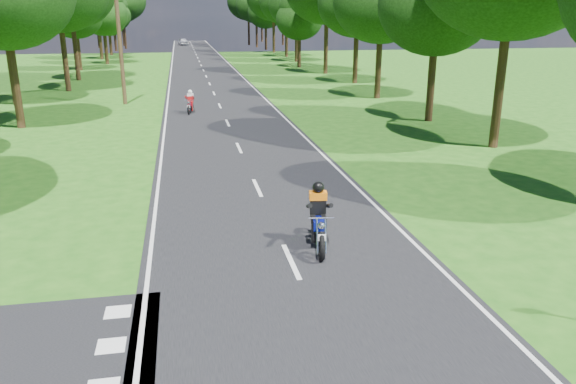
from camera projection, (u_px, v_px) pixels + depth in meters
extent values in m
plane|color=#1E5413|center=(310.00, 303.00, 11.41)|extent=(160.00, 160.00, 0.00)
cube|color=black|center=(203.00, 70.00, 58.24)|extent=(7.00, 140.00, 0.02)
cube|color=silver|center=(291.00, 261.00, 13.28)|extent=(0.12, 2.00, 0.01)
cube|color=silver|center=(257.00, 188.00, 18.90)|extent=(0.12, 2.00, 0.01)
cube|color=silver|center=(239.00, 148.00, 24.52)|extent=(0.12, 2.00, 0.01)
cube|color=silver|center=(228.00, 123.00, 30.14)|extent=(0.12, 2.00, 0.01)
cube|color=silver|center=(220.00, 106.00, 35.76)|extent=(0.12, 2.00, 0.01)
cube|color=silver|center=(214.00, 93.00, 41.38)|extent=(0.12, 2.00, 0.01)
cube|color=silver|center=(210.00, 84.00, 47.00)|extent=(0.12, 2.00, 0.01)
cube|color=silver|center=(206.00, 76.00, 52.62)|extent=(0.12, 2.00, 0.01)
cube|color=silver|center=(203.00, 70.00, 58.24)|extent=(0.12, 2.00, 0.01)
cube|color=silver|center=(201.00, 65.00, 63.86)|extent=(0.12, 2.00, 0.01)
cube|color=silver|center=(199.00, 61.00, 69.48)|extent=(0.12, 2.00, 0.01)
cube|color=silver|center=(198.00, 58.00, 75.10)|extent=(0.12, 2.00, 0.01)
cube|color=silver|center=(196.00, 55.00, 80.72)|extent=(0.12, 2.00, 0.01)
cube|color=silver|center=(195.00, 52.00, 86.34)|extent=(0.12, 2.00, 0.01)
cube|color=silver|center=(194.00, 50.00, 91.96)|extent=(0.12, 2.00, 0.01)
cube|color=silver|center=(193.00, 48.00, 97.58)|extent=(0.12, 2.00, 0.01)
cube|color=silver|center=(192.00, 46.00, 103.20)|extent=(0.12, 2.00, 0.01)
cube|color=silver|center=(191.00, 44.00, 108.82)|extent=(0.12, 2.00, 0.01)
cube|color=silver|center=(191.00, 43.00, 114.44)|extent=(0.12, 2.00, 0.01)
cube|color=silver|center=(190.00, 41.00, 120.05)|extent=(0.12, 2.00, 0.01)
cube|color=silver|center=(171.00, 71.00, 57.66)|extent=(0.10, 140.00, 0.01)
cube|color=silver|center=(235.00, 70.00, 58.82)|extent=(0.10, 140.00, 0.01)
cube|color=silver|center=(111.00, 346.00, 9.89)|extent=(0.50, 0.50, 0.01)
cube|color=silver|center=(118.00, 312.00, 11.02)|extent=(0.50, 0.50, 0.01)
cylinder|color=black|center=(16.00, 90.00, 28.40)|extent=(0.40, 0.40, 3.91)
cylinder|color=black|center=(12.00, 75.00, 35.89)|extent=(0.40, 0.40, 3.79)
cylinder|color=black|center=(65.00, 62.00, 42.19)|extent=(0.40, 0.40, 4.32)
cylinder|color=black|center=(76.00, 55.00, 49.13)|extent=(0.40, 0.40, 4.40)
cylinder|color=black|center=(79.00, 55.00, 58.14)|extent=(0.40, 0.40, 3.20)
ellipsoid|color=black|center=(75.00, 15.00, 56.95)|extent=(5.60, 5.60, 4.76)
cylinder|color=black|center=(106.00, 50.00, 65.38)|extent=(0.40, 0.40, 3.22)
ellipsoid|color=black|center=(103.00, 14.00, 64.17)|extent=(5.64, 5.64, 4.79)
ellipsoid|color=black|center=(101.00, 0.00, 63.70)|extent=(4.83, 4.83, 4.11)
cylinder|color=black|center=(101.00, 45.00, 72.31)|extent=(0.40, 0.40, 3.61)
ellipsoid|color=black|center=(97.00, 9.00, 70.97)|extent=(6.31, 6.31, 5.37)
cylinder|color=black|center=(111.00, 45.00, 79.85)|extent=(0.40, 0.40, 2.67)
ellipsoid|color=black|center=(108.00, 21.00, 78.85)|extent=(4.67, 4.67, 3.97)
ellipsoid|color=black|center=(108.00, 12.00, 78.46)|extent=(4.00, 4.00, 3.40)
ellipsoid|color=black|center=(107.00, 2.00, 78.07)|extent=(3.00, 3.00, 2.55)
cylinder|color=black|center=(115.00, 41.00, 88.32)|extent=(0.40, 0.40, 3.09)
ellipsoid|color=black|center=(113.00, 16.00, 87.17)|extent=(5.40, 5.40, 4.59)
ellipsoid|color=black|center=(112.00, 6.00, 86.72)|extent=(4.63, 4.63, 3.93)
cylinder|color=black|center=(125.00, 35.00, 94.38)|extent=(0.40, 0.40, 4.48)
ellipsoid|color=black|center=(122.00, 0.00, 92.71)|extent=(7.84, 7.84, 6.66)
cylinder|color=black|center=(123.00, 34.00, 102.66)|extent=(0.40, 0.40, 4.09)
ellipsoid|color=black|center=(121.00, 5.00, 101.13)|extent=(7.16, 7.16, 6.09)
cylinder|color=black|center=(499.00, 95.00, 24.10)|extent=(0.40, 0.40, 4.56)
cylinder|color=black|center=(431.00, 89.00, 30.31)|extent=(0.40, 0.40, 3.49)
ellipsoid|color=black|center=(437.00, 5.00, 29.01)|extent=(6.12, 6.12, 5.20)
cylinder|color=black|center=(378.00, 71.00, 38.63)|extent=(0.40, 0.40, 3.69)
ellipsoid|color=black|center=(382.00, 2.00, 37.26)|extent=(6.46, 6.46, 5.49)
cylinder|color=black|center=(356.00, 61.00, 47.10)|extent=(0.40, 0.40, 3.74)
ellipsoid|color=black|center=(358.00, 3.00, 45.70)|extent=(6.55, 6.55, 5.57)
cylinder|color=black|center=(326.00, 49.00, 54.66)|extent=(0.40, 0.40, 4.64)
cylinder|color=black|center=(299.00, 54.00, 61.46)|extent=(0.40, 0.40, 2.91)
ellipsoid|color=black|center=(299.00, 20.00, 60.37)|extent=(5.09, 5.09, 4.33)
ellipsoid|color=black|center=(299.00, 6.00, 59.95)|extent=(4.36, 4.36, 3.71)
cylinder|color=black|center=(296.00, 45.00, 68.53)|extent=(0.40, 0.40, 3.88)
ellipsoid|color=black|center=(297.00, 4.00, 67.08)|extent=(6.78, 6.78, 5.77)
cylinder|color=black|center=(286.00, 41.00, 76.48)|extent=(0.40, 0.40, 4.18)
ellipsoid|color=black|center=(286.00, 1.00, 74.92)|extent=(7.31, 7.31, 6.21)
cylinder|color=black|center=(274.00, 37.00, 84.75)|extent=(0.40, 0.40, 4.63)
cylinder|color=black|center=(266.00, 39.00, 91.75)|extent=(0.40, 0.40, 3.36)
ellipsoid|color=black|center=(266.00, 13.00, 90.49)|extent=(5.88, 5.88, 5.00)
ellipsoid|color=black|center=(266.00, 2.00, 90.00)|extent=(5.04, 5.04, 4.29)
cylinder|color=black|center=(257.00, 35.00, 98.31)|extent=(0.40, 0.40, 4.09)
ellipsoid|color=black|center=(256.00, 5.00, 96.79)|extent=(7.15, 7.15, 6.08)
cylinder|color=black|center=(249.00, 33.00, 105.44)|extent=(0.40, 0.40, 4.48)
ellipsoid|color=black|center=(248.00, 2.00, 103.77)|extent=(7.84, 7.84, 6.66)
cylinder|color=black|center=(119.00, 33.00, 111.40)|extent=(0.40, 0.40, 3.84)
ellipsoid|color=black|center=(117.00, 8.00, 109.96)|extent=(6.72, 6.72, 5.71)
cylinder|color=black|center=(262.00, 32.00, 118.33)|extent=(0.40, 0.40, 4.16)
ellipsoid|color=black|center=(262.00, 6.00, 116.78)|extent=(7.28, 7.28, 6.19)
cylinder|color=black|center=(99.00, 37.00, 97.04)|extent=(0.40, 0.40, 3.52)
ellipsoid|color=black|center=(96.00, 11.00, 95.73)|extent=(6.16, 6.16, 5.24)
ellipsoid|color=black|center=(95.00, 0.00, 95.21)|extent=(5.28, 5.28, 4.49)
cylinder|color=black|center=(283.00, 33.00, 105.52)|extent=(0.40, 0.40, 4.48)
ellipsoid|color=black|center=(283.00, 2.00, 103.85)|extent=(7.84, 7.84, 6.66)
cylinder|color=#382616|center=(120.00, 41.00, 35.37)|extent=(0.26, 0.26, 8.00)
imported|color=silver|center=(183.00, 42.00, 105.32)|extent=(2.07, 4.01, 1.30)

